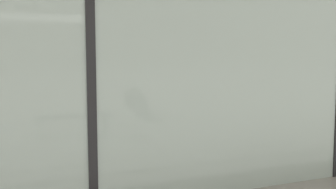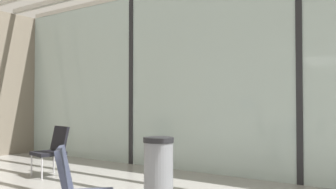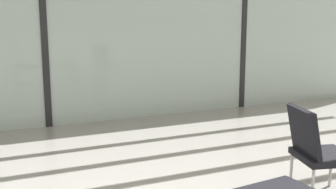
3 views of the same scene
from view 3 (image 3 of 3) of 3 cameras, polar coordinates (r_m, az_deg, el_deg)
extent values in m
cube|color=#A3B7B2|center=(6.52, -16.82, 11.21)|extent=(14.00, 0.08, 3.57)
cube|color=black|center=(6.52, -16.82, 11.21)|extent=(0.10, 0.12, 3.57)
cube|color=black|center=(7.77, 10.24, 11.37)|extent=(0.10, 0.12, 3.57)
ellipsoid|color=silver|center=(12.31, -16.44, 11.40)|extent=(12.35, 3.81, 3.81)
cube|color=black|center=(4.19, 20.53, -7.90)|extent=(0.58, 0.58, 0.06)
cube|color=black|center=(4.01, 18.09, -4.81)|extent=(0.25, 0.50, 0.44)
cylinder|color=#BCBCC1|center=(4.53, 21.35, -9.41)|extent=(0.03, 0.03, 0.37)
cylinder|color=#BCBCC1|center=(3.99, 19.16, -12.03)|extent=(0.03, 0.03, 0.37)
cylinder|color=#BCBCC1|center=(4.34, 16.50, -10.01)|extent=(0.03, 0.03, 0.37)
camera|label=1|loc=(2.01, -28.55, 12.58)|focal=44.46mm
camera|label=2|loc=(2.46, 51.96, -3.42)|focal=38.59mm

